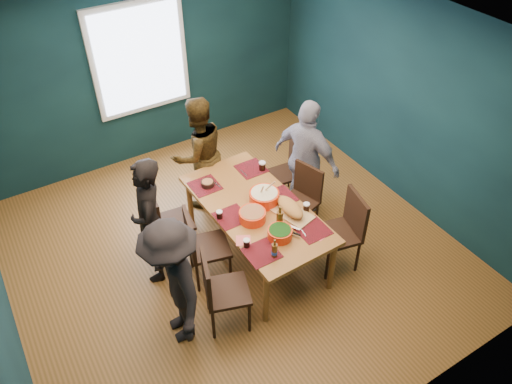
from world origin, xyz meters
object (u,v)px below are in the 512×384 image
Objects in this scene: dining_table at (256,211)px; bowl_salad at (252,215)px; chair_left_mid at (200,243)px; chair_right_near at (346,226)px; chair_left_far at (165,219)px; chair_right_far at (291,167)px; person_back at (199,154)px; chair_left_near at (218,287)px; cutting_board at (290,208)px; person_far_left at (150,222)px; bowl_dumpling at (264,197)px; person_near_left at (173,283)px; person_right at (306,160)px; bowl_herbs at (280,233)px.

dining_table is 6.69× the size of bowl_salad.
chair_left_mid is 0.97× the size of chair_right_near.
dining_table is 1.06m from chair_left_far.
chair_right_far is 0.82× the size of chair_right_near.
dining_table is 1.23m from person_back.
dining_table is 2.10× the size of chair_left_far.
bowl_salad is (-0.15, -0.16, 0.14)m from dining_table.
chair_left_near reaches higher than dining_table.
bowl_salad is at bearing 148.84° from cutting_board.
person_far_left is at bearing 152.68° from bowl_salad.
bowl_salad is 0.86× the size of bowl_dumpling.
bowl_dumpling is (1.39, 0.57, 0.06)m from person_near_left.
bowl_salad is (0.58, -0.15, 0.24)m from chair_left_mid.
chair_left_near is 0.64× the size of person_near_left.
person_right is (2.09, 0.01, 0.02)m from person_far_left.
bowl_dumpling is at bearing 117.40° from person_near_left.
dining_table is 1.21m from chair_right_far.
person_back is (0.74, 1.87, 0.22)m from chair_left_near.
person_far_left is 2.09m from person_right.
chair_left_mid is 3.27× the size of bowl_salad.
chair_right_far is 2.38× the size of bowl_dumpling.
person_far_left is 1.01× the size of person_back.
bowl_salad is (0.99, -0.51, 0.02)m from person_far_left.
person_far_left is 1.34m from person_back.
person_far_left is 4.61× the size of bowl_dumpling.
person_back is 4.56× the size of bowl_dumpling.
cutting_board is (-0.69, -0.64, -0.00)m from person_right.
person_far_left reaches higher than chair_right_far.
chair_left_near is at bearing 63.36° from person_back.
chair_left_far is at bearing 120.60° from chair_left_mid.
chair_left_far is 0.60m from chair_left_mid.
bowl_salad is at bearing -133.72° from dining_table.
cutting_board is at bearing -121.16° from chair_right_far.
chair_left_near is 1.43× the size of cutting_board.
dining_table is 2.43× the size of chair_right_far.
chair_left_far is at bearing 127.93° from bowl_herbs.
chair_left_far is at bearing 129.49° from cutting_board.
chair_left_near reaches higher than cutting_board.
person_right reaches higher than bowl_herbs.
person_right is 1.34m from bowl_herbs.
person_back is at bearing 93.75° from dining_table.
chair_left_far is at bearing 110.47° from chair_left_near.
chair_left_near is 0.61× the size of person_far_left.
person_back is 1.21m from bowl_dumpling.
person_far_left is (-1.13, 0.35, 0.12)m from dining_table.
bowl_dumpling reaches higher than chair_right_far.
chair_right_far is 1.36m from chair_right_near.
person_right is at bearing 47.71° from chair_left_near.
person_far_left reaches higher than person_back.
person_back reaches higher than chair_left_mid.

